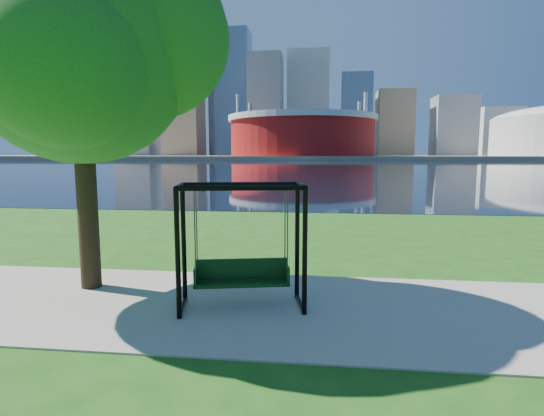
# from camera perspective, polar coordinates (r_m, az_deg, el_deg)

# --- Properties ---
(ground) EXTENTS (900.00, 900.00, 0.00)m
(ground) POSITION_cam_1_polar(r_m,az_deg,el_deg) (8.24, -1.13, -12.01)
(ground) COLOR #1E5114
(ground) RESTS_ON ground
(path) EXTENTS (120.00, 4.00, 0.03)m
(path) POSITION_cam_1_polar(r_m,az_deg,el_deg) (7.76, -1.64, -13.11)
(path) COLOR #9E937F
(path) RESTS_ON ground
(river) EXTENTS (900.00, 180.00, 0.02)m
(river) POSITION_cam_1_polar(r_m,az_deg,el_deg) (109.74, 6.11, 5.74)
(river) COLOR black
(river) RESTS_ON ground
(far_bank) EXTENTS (900.00, 228.00, 2.00)m
(far_bank) POSITION_cam_1_polar(r_m,az_deg,el_deg) (313.71, 6.49, 6.84)
(far_bank) COLOR #937F60
(far_bank) RESTS_ON ground
(stadium) EXTENTS (83.00, 83.00, 32.00)m
(stadium) POSITION_cam_1_polar(r_m,az_deg,el_deg) (243.23, 4.09, 9.89)
(stadium) COLOR maroon
(stadium) RESTS_ON far_bank
(skyline) EXTENTS (392.00, 66.00, 96.50)m
(skyline) POSITION_cam_1_polar(r_m,az_deg,el_deg) (328.82, 5.82, 12.95)
(skyline) COLOR gray
(skyline) RESTS_ON far_bank
(swing) EXTENTS (2.31, 1.36, 2.22)m
(swing) POSITION_cam_1_polar(r_m,az_deg,el_deg) (7.44, -4.11, -5.53)
(swing) COLOR black
(swing) RESTS_ON ground
(park_tree) EXTENTS (5.57, 5.03, 6.92)m
(park_tree) POSITION_cam_1_polar(r_m,az_deg,el_deg) (9.47, -24.67, 19.35)
(park_tree) COLOR black
(park_tree) RESTS_ON ground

